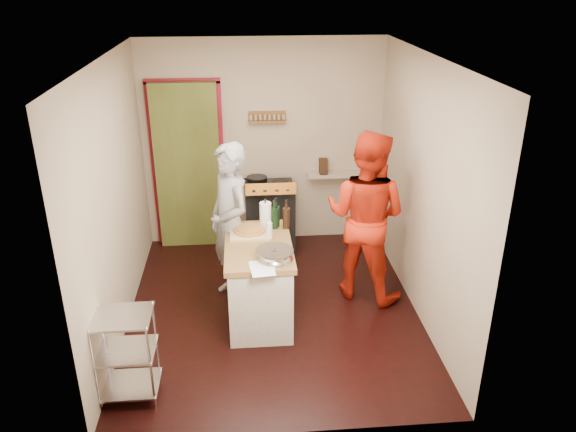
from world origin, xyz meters
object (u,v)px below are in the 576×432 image
object	(u,v)px
stove	(270,216)
wire_shelving	(126,352)
island	(260,278)
person_stripe	(230,224)
person_red	(365,216)

from	to	relation	value
stove	wire_shelving	bearing A→B (deg)	-116.85
stove	island	xyz separation A→B (m)	(-0.19, -1.54, 0.00)
wire_shelving	island	world-z (taller)	island
person_stripe	person_red	xyz separation A→B (m)	(1.42, -0.05, 0.06)
person_stripe	person_red	world-z (taller)	person_red
stove	island	size ratio (longest dim) A/B	0.82
stove	person_red	bearing A→B (deg)	-50.73
person_red	stove	bearing A→B (deg)	-16.99
wire_shelving	person_red	size ratio (longest dim) A/B	0.43
wire_shelving	island	bearing A→B (deg)	43.57
stove	wire_shelving	size ratio (longest dim) A/B	1.26
stove	person_stripe	distance (m)	1.28
person_stripe	person_red	size ratio (longest dim) A/B	0.94
stove	island	distance (m)	1.55
person_stripe	stove	bearing A→B (deg)	129.79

